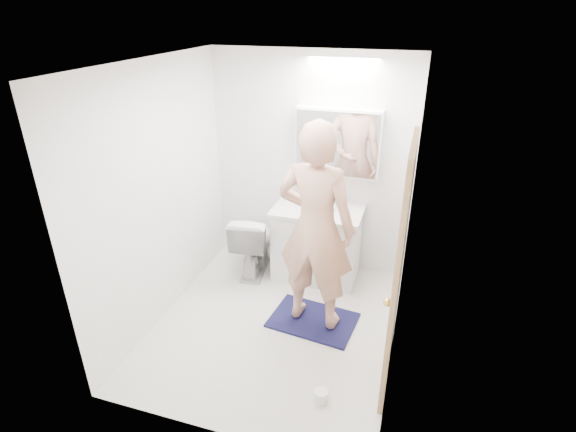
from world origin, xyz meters
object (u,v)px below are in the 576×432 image
at_px(person, 316,228).
at_px(toilet_paper_roll, 321,396).
at_px(toilet, 254,242).
at_px(vanity_cabinet, 317,244).
at_px(medicine_cabinet, 338,142).
at_px(toothbrush_cup, 339,202).
at_px(soap_bottle_a, 291,191).
at_px(soap_bottle_b, 308,193).

bearing_deg(person, toilet_paper_roll, 114.72).
bearing_deg(toilet, vanity_cabinet, -177.50).
distance_m(toilet, person, 1.29).
bearing_deg(medicine_cabinet, toothbrush_cup, -40.39).
bearing_deg(medicine_cabinet, soap_bottle_a, -172.95).
relative_size(person, toilet_paper_roll, 17.58).
xyz_separation_m(toothbrush_cup, toilet_paper_roll, (0.27, -1.88, -0.82)).
bearing_deg(toilet, toothbrush_cup, -169.80).
distance_m(medicine_cabinet, soap_bottle_b, 0.66).
height_order(medicine_cabinet, toilet_paper_roll, medicine_cabinet).
bearing_deg(medicine_cabinet, person, -88.05).
height_order(toothbrush_cup, toilet_paper_roll, toothbrush_cup).
height_order(toilet, person, person).
relative_size(medicine_cabinet, toothbrush_cup, 9.08).
bearing_deg(person, toilet, -31.72).
bearing_deg(toothbrush_cup, person, -91.42).
relative_size(vanity_cabinet, toilet, 1.22).
bearing_deg(medicine_cabinet, toilet, -158.80).
xyz_separation_m(toilet, toilet_paper_roll, (1.17, -1.61, -0.32)).
distance_m(medicine_cabinet, toothbrush_cup, 0.64).
height_order(toilet, soap_bottle_a, soap_bottle_a).
distance_m(person, soap_bottle_a, 1.10).
xyz_separation_m(soap_bottle_a, soap_bottle_b, (0.19, 0.03, -0.01)).
bearing_deg(soap_bottle_b, vanity_cabinet, -49.20).
distance_m(toilet, soap_bottle_b, 0.82).
relative_size(soap_bottle_a, toilet_paper_roll, 1.83).
bearing_deg(person, medicine_cabinet, -81.17).
xyz_separation_m(medicine_cabinet, soap_bottle_a, (-0.49, -0.06, -0.58)).
height_order(person, soap_bottle_b, person).
relative_size(vanity_cabinet, toilet_paper_roll, 8.18).
bearing_deg(soap_bottle_b, toothbrush_cup, -3.24).
height_order(vanity_cabinet, toothbrush_cup, toothbrush_cup).
distance_m(soap_bottle_a, toothbrush_cup, 0.55).
bearing_deg(soap_bottle_a, person, -61.60).
height_order(medicine_cabinet, soap_bottle_b, medicine_cabinet).
xyz_separation_m(vanity_cabinet, toilet_paper_roll, (0.47, -1.72, -0.34)).
height_order(medicine_cabinet, toothbrush_cup, medicine_cabinet).
distance_m(vanity_cabinet, person, 1.04).
bearing_deg(toilet, medicine_cabinet, -165.65).
relative_size(medicine_cabinet, toilet_paper_roll, 8.00).
bearing_deg(toothbrush_cup, toilet, -162.95).
bearing_deg(toothbrush_cup, toilet_paper_roll, -81.86).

